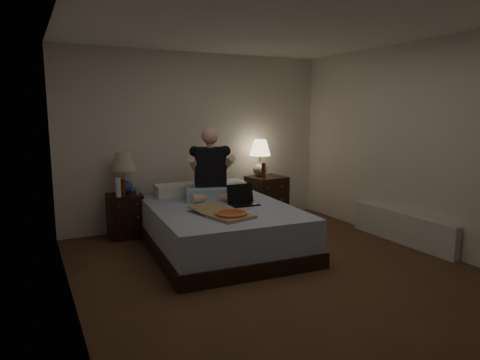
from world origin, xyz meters
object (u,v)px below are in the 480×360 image
lamp_right (260,158)px  beer_bottle_right (263,171)px  soda_can (137,191)px  nightstand_left (125,216)px  bed (220,227)px  nightstand_right (266,199)px  lamp_left (124,173)px  pizza_box (231,214)px  laptop (244,195)px  beer_bottle_left (123,188)px  water_bottle (118,187)px  person (211,164)px  radiator (401,228)px

lamp_right → beer_bottle_right: 0.27m
soda_can → nightstand_left: bearing=152.8°
bed → soda_can: soda_can is taller
nightstand_right → lamp_left: (-2.12, 0.11, 0.52)m
soda_can → bed: bearing=-50.8°
bed → lamp_left: size_ratio=3.82×
nightstand_left → soda_can: 0.38m
nightstand_right → pizza_box: size_ratio=0.90×
lamp_left → laptop: lamp_left is taller
lamp_left → lamp_right: size_ratio=1.00×
beer_bottle_right → beer_bottle_left: bearing=177.4°
soda_can → beer_bottle_left: bearing=-166.5°
beer_bottle_left → beer_bottle_right: 2.05m
water_bottle → lamp_left: bearing=53.4°
person → laptop: bearing=-51.3°
nightstand_left → beer_bottle_right: (2.00, -0.21, 0.51)m
nightstand_right → laptop: bearing=-138.4°
laptop → bed: bearing=165.9°
person → lamp_left: bearing=165.8°
soda_can → person: 1.06m
soda_can → radiator: size_ratio=0.06×
nightstand_right → soda_can: 2.00m
lamp_left → water_bottle: lamp_left is taller
water_bottle → laptop: size_ratio=0.74×
lamp_right → beer_bottle_left: bearing=-176.8°
water_bottle → pizza_box: size_ratio=0.33×
laptop → beer_bottle_right: bearing=51.3°
nightstand_left → beer_bottle_left: size_ratio=2.52×
lamp_left → beer_bottle_left: (-0.05, -0.14, -0.16)m
laptop → lamp_right: bearing=55.2°
nightstand_right → pizza_box: nightstand_right is taller
person → laptop: 0.67m
lamp_right → nightstand_right: bearing=-54.1°
person → nightstand_left: bearing=166.8°
bed → soda_can: (-0.78, 0.96, 0.36)m
water_bottle → laptop: bearing=-36.8°
person → pizza_box: size_ratio=1.22×
pizza_box → radiator: bearing=-19.5°
nightstand_left → lamp_left: 0.57m
beer_bottle_right → pizza_box: beer_bottle_right is taller
person → pizza_box: bearing=-84.1°
beer_bottle_right → pizza_box: size_ratio=0.30×
pizza_box → beer_bottle_left: bearing=106.0°
lamp_left → nightstand_left: bearing=-122.3°
nightstand_right → soda_can: (-1.98, 0.02, 0.29)m
nightstand_right → beer_bottle_left: 2.19m
laptop → pizza_box: (-0.42, -0.50, -0.08)m
beer_bottle_right → radiator: (1.08, -1.66, -0.60)m
nightstand_left → laptop: laptop is taller
nightstand_right → beer_bottle_left: (-2.17, -0.02, 0.35)m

